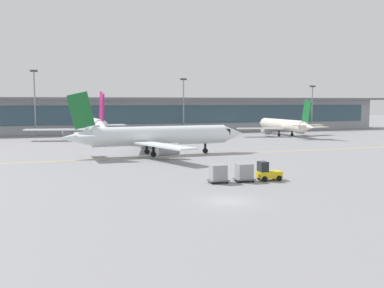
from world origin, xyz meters
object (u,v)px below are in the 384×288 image
object	(u,v)px
gate_airplane_1	(92,125)
apron_light_mast_1	(35,100)
gate_airplane_2	(283,125)
apron_light_mast_3	(312,106)
taxiing_regional_jet	(158,136)
cargo_dolly_lead	(244,172)
cargo_dolly_trailing	(218,173)
baggage_tug	(267,172)
apron_light_mast_2	(184,103)

from	to	relation	value
gate_airplane_1	apron_light_mast_1	bearing A→B (deg)	39.81
gate_airplane_2	apron_light_mast_3	size ratio (longest dim) A/B	2.05
taxiing_regional_jet	cargo_dolly_lead	distance (m)	26.36
gate_airplane_2	cargo_dolly_trailing	size ratio (longest dim) A/B	12.49
gate_airplane_1	baggage_tug	bearing A→B (deg)	-171.73
gate_airplane_1	taxiing_regional_jet	world-z (taller)	gate_airplane_1
cargo_dolly_trailing	taxiing_regional_jet	bearing A→B (deg)	92.96
gate_airplane_2	taxiing_regional_jet	bearing A→B (deg)	127.67
gate_airplane_1	apron_light_mast_2	xyz separation A→B (m)	(25.72, 13.73, 4.90)
taxiing_regional_jet	cargo_dolly_lead	world-z (taller)	taxiing_regional_jet
gate_airplane_2	cargo_dolly_trailing	distance (m)	68.17
cargo_dolly_trailing	apron_light_mast_2	distance (m)	76.86
gate_airplane_1	apron_light_mast_2	size ratio (longest dim) A/B	2.17
gate_airplane_1	apron_light_mast_1	world-z (taller)	apron_light_mast_1
cargo_dolly_lead	baggage_tug	bearing A→B (deg)	-0.00
gate_airplane_1	cargo_dolly_lead	size ratio (longest dim) A/B	14.85
apron_light_mast_3	taxiing_regional_jet	bearing A→B (deg)	-141.21
apron_light_mast_2	apron_light_mast_3	size ratio (longest dim) A/B	1.12
gate_airplane_2	cargo_dolly_trailing	xyz separation A→B (m)	(-38.58, -56.19, -1.63)
apron_light_mast_3	cargo_dolly_trailing	bearing A→B (deg)	-128.23
apron_light_mast_3	apron_light_mast_2	bearing A→B (deg)	175.72
taxiing_regional_jet	apron_light_mast_1	bearing A→B (deg)	110.00
gate_airplane_1	apron_light_mast_3	distance (m)	65.02
gate_airplane_1	baggage_tug	size ratio (longest dim) A/B	12.10
gate_airplane_2	apron_light_mast_2	distance (m)	27.94
taxiing_regional_jet	gate_airplane_1	bearing A→B (deg)	99.31
apron_light_mast_1	apron_light_mast_3	distance (m)	76.57
baggage_tug	apron_light_mast_2	distance (m)	75.96
cargo_dolly_trailing	apron_light_mast_3	bearing A→B (deg)	53.98
cargo_dolly_lead	gate_airplane_1	bearing A→B (deg)	102.07
gate_airplane_2	baggage_tug	bearing A→B (deg)	149.54
gate_airplane_2	cargo_dolly_lead	size ratio (longest dim) A/B	12.49
taxiing_regional_jet	apron_light_mast_2	size ratio (longest dim) A/B	2.06
taxiing_regional_jet	apron_light_mast_1	size ratio (longest dim) A/B	1.87
baggage_tug	cargo_dolly_lead	size ratio (longest dim) A/B	1.23
apron_light_mast_1	gate_airplane_1	bearing A→B (deg)	-46.16
apron_light_mast_3	apron_light_mast_1	bearing A→B (deg)	178.35
baggage_tug	cargo_dolly_trailing	size ratio (longest dim) A/B	1.23
gate_airplane_2	taxiing_regional_jet	size ratio (longest dim) A/B	0.89
cargo_dolly_lead	cargo_dolly_trailing	distance (m)	2.92
apron_light_mast_2	gate_airplane_2	bearing A→B (deg)	-41.57
gate_airplane_1	cargo_dolly_lead	world-z (taller)	gate_airplane_1
cargo_dolly_lead	apron_light_mast_3	bearing A→B (deg)	55.49
cargo_dolly_lead	cargo_dolly_trailing	size ratio (longest dim) A/B	1.00
gate_airplane_1	apron_light_mast_1	distance (m)	18.98
cargo_dolly_lead	apron_light_mast_2	bearing A→B (deg)	80.71
baggage_tug	apron_light_mast_2	bearing A→B (deg)	82.73
apron_light_mast_2	gate_airplane_1	bearing A→B (deg)	-151.90
taxiing_regional_jet	cargo_dolly_trailing	distance (m)	26.04
taxiing_regional_jet	apron_light_mast_2	xyz separation A→B (m)	(18.41, 48.40, 5.06)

